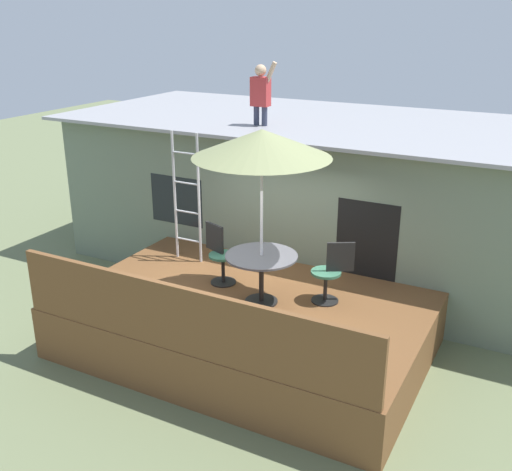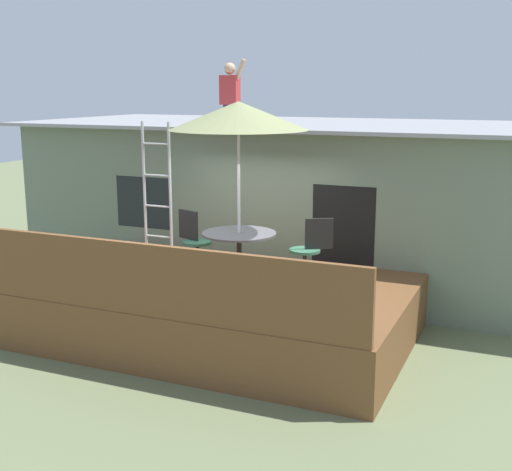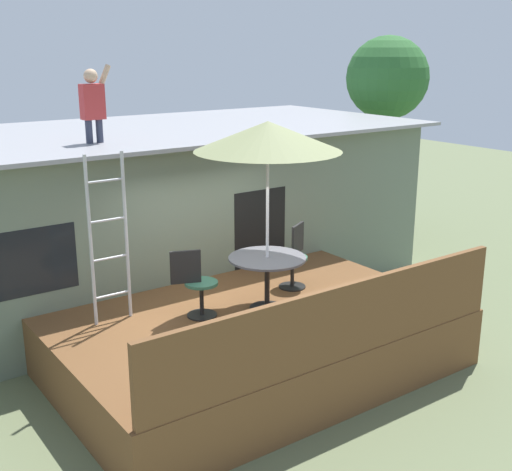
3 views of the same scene
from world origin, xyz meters
name	(u,v)px [view 1 (image 1 of 3)]	position (x,y,z in m)	size (l,w,h in m)	color
ground_plane	(248,346)	(0.00, 0.00, 0.00)	(40.00, 40.00, 0.00)	#66704C
house	(336,195)	(0.00, 3.60, 1.45)	(10.50, 4.50, 2.89)	slate
deck	(248,323)	(0.00, 0.00, 0.40)	(5.20, 3.45, 0.80)	brown
deck_railing	(182,320)	(0.00, -1.67, 1.25)	(5.10, 0.08, 0.90)	brown
patio_table	(261,265)	(0.23, 0.01, 1.39)	(1.04, 1.04, 0.74)	black
patio_umbrella	(262,144)	(0.23, 0.01, 3.15)	(1.90, 1.90, 2.54)	silver
step_ladder	(187,198)	(-1.62, 0.88, 1.90)	(0.52, 0.04, 2.20)	silver
person_figure	(261,91)	(-1.07, 2.47, 3.50)	(0.47, 0.20, 1.11)	#33384C
patio_chair_left	(220,254)	(-0.68, 0.35, 1.26)	(0.60, 0.44, 0.92)	black
patio_chair_right	(331,273)	(1.10, 0.51, 1.26)	(0.58, 0.44, 0.92)	black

